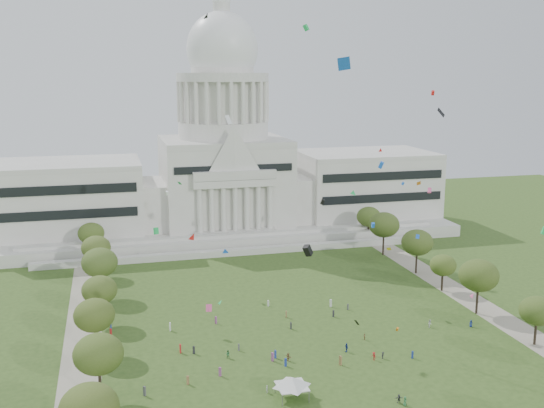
# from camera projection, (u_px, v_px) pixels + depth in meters

# --- Properties ---
(ground) EXTENTS (400.00, 400.00, 0.00)m
(ground) POSITION_uv_depth(u_px,v_px,m) (329.00, 365.00, 127.04)
(ground) COLOR #314B1B
(ground) RESTS_ON ground
(capitol) EXTENTS (160.00, 64.50, 91.30)m
(capitol) POSITION_uv_depth(u_px,v_px,m) (224.00, 172.00, 230.17)
(capitol) COLOR beige
(capitol) RESTS_ON ground
(path_left) EXTENTS (8.00, 160.00, 0.04)m
(path_left) POSITION_uv_depth(u_px,v_px,m) (83.00, 332.00, 143.58)
(path_left) COLOR gray
(path_left) RESTS_ON ground
(path_right) EXTENTS (8.00, 160.00, 0.04)m
(path_right) POSITION_uv_depth(u_px,v_px,m) (463.00, 295.00, 167.34)
(path_right) COLOR gray
(path_right) RESTS_ON ground
(row_tree_l_0) EXTENTS (8.85, 8.85, 12.59)m
(row_tree_l_0) POSITION_uv_depth(u_px,v_px,m) (89.00, 408.00, 93.49)
(row_tree_l_0) COLOR black
(row_tree_l_0) RESTS_ON ground
(row_tree_l_1) EXTENTS (8.86, 8.86, 12.59)m
(row_tree_l_1) POSITION_uv_depth(u_px,v_px,m) (98.00, 354.00, 111.51)
(row_tree_l_1) COLOR black
(row_tree_l_1) RESTS_ON ground
(row_tree_r_1) EXTENTS (7.58, 7.58, 10.78)m
(row_tree_r_1) POSITION_uv_depth(u_px,v_px,m) (537.00, 311.00, 135.27)
(row_tree_r_1) COLOR black
(row_tree_r_1) RESTS_ON ground
(row_tree_l_2) EXTENTS (8.42, 8.42, 11.97)m
(row_tree_l_2) POSITION_uv_depth(u_px,v_px,m) (94.00, 315.00, 130.57)
(row_tree_l_2) COLOR black
(row_tree_l_2) RESTS_ON ground
(row_tree_r_2) EXTENTS (9.55, 9.55, 13.58)m
(row_tree_r_2) POSITION_uv_depth(u_px,v_px,m) (479.00, 275.00, 152.54)
(row_tree_r_2) COLOR black
(row_tree_r_2) RESTS_ON ground
(row_tree_l_3) EXTENTS (8.12, 8.12, 11.55)m
(row_tree_l_3) POSITION_uv_depth(u_px,v_px,m) (99.00, 290.00, 146.61)
(row_tree_l_3) COLOR black
(row_tree_l_3) RESTS_ON ground
(row_tree_r_3) EXTENTS (7.01, 7.01, 9.98)m
(row_tree_r_3) POSITION_uv_depth(u_px,v_px,m) (443.00, 265.00, 169.27)
(row_tree_r_3) COLOR black
(row_tree_r_3) RESTS_ON ground
(row_tree_l_4) EXTENTS (9.29, 9.29, 13.21)m
(row_tree_l_4) POSITION_uv_depth(u_px,v_px,m) (100.00, 263.00, 163.90)
(row_tree_l_4) COLOR black
(row_tree_l_4) RESTS_ON ground
(row_tree_r_4) EXTENTS (9.19, 9.19, 13.06)m
(row_tree_r_4) POSITION_uv_depth(u_px,v_px,m) (417.00, 242.00, 183.66)
(row_tree_r_4) COLOR black
(row_tree_r_4) RESTS_ON ground
(row_tree_l_5) EXTENTS (8.33, 8.33, 11.85)m
(row_tree_l_5) POSITION_uv_depth(u_px,v_px,m) (96.00, 248.00, 181.43)
(row_tree_l_5) COLOR black
(row_tree_l_5) RESTS_ON ground
(row_tree_r_5) EXTENTS (9.82, 9.82, 13.96)m
(row_tree_r_5) POSITION_uv_depth(u_px,v_px,m) (384.00, 225.00, 202.31)
(row_tree_r_5) COLOR black
(row_tree_r_5) RESTS_ON ground
(row_tree_l_6) EXTENTS (8.19, 8.19, 11.64)m
(row_tree_l_6) POSITION_uv_depth(u_px,v_px,m) (91.00, 233.00, 198.23)
(row_tree_l_6) COLOR black
(row_tree_l_6) RESTS_ON ground
(row_tree_r_6) EXTENTS (8.42, 8.42, 11.97)m
(row_tree_r_6) POSITION_uv_depth(u_px,v_px,m) (369.00, 217.00, 220.20)
(row_tree_r_6) COLOR black
(row_tree_r_6) RESTS_ON ground
(event_tent) EXTENTS (7.43, 7.43, 4.12)m
(event_tent) POSITION_uv_depth(u_px,v_px,m) (292.00, 381.00, 113.75)
(event_tent) COLOR #4C4C4C
(event_tent) RESTS_ON ground
(person_0) EXTENTS (0.94, 0.78, 1.63)m
(person_0) POSITION_uv_depth(u_px,v_px,m) (471.00, 323.00, 146.20)
(person_0) COLOR navy
(person_0) RESTS_ON ground
(person_2) EXTENTS (0.99, 1.05, 1.84)m
(person_2) POSITION_uv_depth(u_px,v_px,m) (430.00, 323.00, 145.92)
(person_2) COLOR silver
(person_2) RESTS_ON ground
(person_3) EXTENTS (0.96, 1.25, 1.72)m
(person_3) POSITION_uv_depth(u_px,v_px,m) (374.00, 356.00, 129.24)
(person_3) COLOR #B21E1E
(person_3) RESTS_ON ground
(person_4) EXTENTS (0.80, 1.23, 1.97)m
(person_4) POSITION_uv_depth(u_px,v_px,m) (346.00, 348.00, 132.97)
(person_4) COLOR navy
(person_4) RESTS_ON ground
(person_5) EXTENTS (1.35, 1.68, 1.70)m
(person_5) POSITION_uv_depth(u_px,v_px,m) (288.00, 357.00, 128.84)
(person_5) COLOR olive
(person_5) RESTS_ON ground
(person_6) EXTENTS (0.71, 0.95, 1.75)m
(person_6) POSITION_uv_depth(u_px,v_px,m) (405.00, 401.00, 111.46)
(person_6) COLOR #33723F
(person_6) RESTS_ON ground
(person_7) EXTENTS (0.67, 0.64, 1.49)m
(person_7) POSITION_uv_depth(u_px,v_px,m) (267.00, 389.00, 115.94)
(person_7) COLOR silver
(person_7) RESTS_ON ground
(person_8) EXTENTS (0.93, 0.70, 1.71)m
(person_8) POSITION_uv_depth(u_px,v_px,m) (228.00, 354.00, 130.18)
(person_8) COLOR #33723F
(person_8) RESTS_ON ground
(person_9) EXTENTS (1.06, 0.95, 1.47)m
(person_9) POSITION_uv_depth(u_px,v_px,m) (383.00, 355.00, 129.87)
(person_9) COLOR #26262B
(person_9) RESTS_ON ground
(person_10) EXTENTS (0.60, 0.93, 1.50)m
(person_10) POSITION_uv_depth(u_px,v_px,m) (365.00, 337.00, 139.01)
(person_10) COLOR olive
(person_10) RESTS_ON ground
(person_11) EXTENTS (1.56, 0.82, 1.60)m
(person_11) POSITION_uv_depth(u_px,v_px,m) (399.00, 399.00, 112.50)
(person_11) COLOR #4C4C51
(person_11) RESTS_ON ground
(distant_crowd) EXTENTS (60.16, 39.16, 1.95)m
(distant_crowd) POSITION_uv_depth(u_px,v_px,m) (241.00, 341.00, 136.38)
(distant_crowd) COLOR navy
(distant_crowd) RESTS_ON ground
(kite_swarm) EXTENTS (91.17, 107.23, 65.26)m
(kite_swarm) POSITION_uv_depth(u_px,v_px,m) (321.00, 209.00, 130.01)
(kite_swarm) COLOR blue
(kite_swarm) RESTS_ON ground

